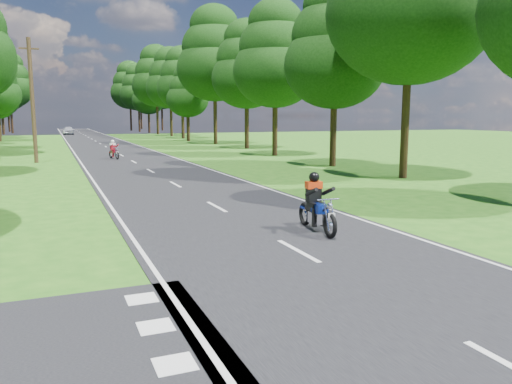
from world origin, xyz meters
name	(u,v)px	position (x,y,z in m)	size (l,w,h in m)	color
ground	(346,278)	(0.00, 0.00, 0.00)	(160.00, 160.00, 0.00)	#245C15
main_road	(100,144)	(0.00, 50.00, 0.01)	(7.00, 140.00, 0.02)	black
road_markings	(100,144)	(-0.14, 48.13, 0.02)	(7.40, 140.00, 0.01)	silver
treeline	(101,75)	(1.43, 60.06, 8.25)	(40.00, 115.35, 14.78)	black
telegraph_pole	(32,100)	(-6.00, 28.00, 4.07)	(1.20, 0.26, 8.00)	#382616
rider_near_blue	(317,202)	(1.34, 3.53, 0.80)	(0.63, 1.88, 1.57)	navy
rider_far_red	(114,149)	(-0.94, 28.85, 0.70)	(0.54, 1.63, 1.36)	#B30D26
distant_car	(68,130)	(-2.26, 80.01, 0.71)	(1.62, 4.03, 1.37)	silver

